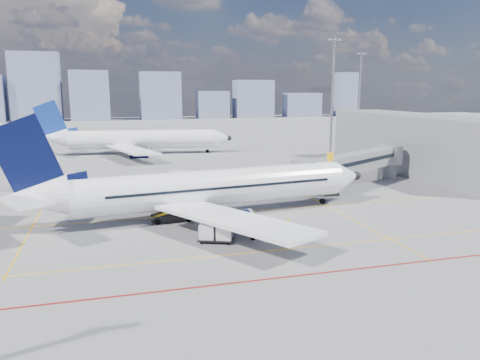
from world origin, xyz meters
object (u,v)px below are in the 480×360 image
(main_aircraft, at_px, (201,189))
(second_aircraft, at_px, (135,140))
(cargo_dolly, at_px, (216,232))
(belt_loader, at_px, (174,215))
(ramp_worker, at_px, (289,228))
(baggage_tug, at_px, (259,231))

(main_aircraft, bearing_deg, second_aircraft, 87.38)
(cargo_dolly, xyz_separation_m, belt_loader, (-2.86, 8.29, -0.31))
(main_aircraft, bearing_deg, ramp_worker, -60.89)
(cargo_dolly, bearing_deg, belt_loader, 130.94)
(belt_loader, bearing_deg, second_aircraft, 89.83)
(second_aircraft, relative_size, cargo_dolly, 12.05)
(baggage_tug, xyz_separation_m, cargo_dolly, (-4.33, -0.08, 0.27))
(second_aircraft, bearing_deg, cargo_dolly, -79.21)
(cargo_dolly, relative_size, belt_loader, 0.56)
(second_aircraft, relative_size, belt_loader, 6.76)
(cargo_dolly, height_order, ramp_worker, ramp_worker)
(baggage_tug, relative_size, cargo_dolly, 0.65)
(main_aircraft, height_order, baggage_tug, main_aircraft)
(belt_loader, distance_m, ramp_worker, 13.30)
(baggage_tug, distance_m, cargo_dolly, 4.34)
(belt_loader, height_order, ramp_worker, belt_loader)
(baggage_tug, height_order, ramp_worker, ramp_worker)
(main_aircraft, height_order, ramp_worker, main_aircraft)
(main_aircraft, xyz_separation_m, belt_loader, (-3.23, -0.90, -2.55))
(cargo_dolly, xyz_separation_m, ramp_worker, (7.26, -0.33, -0.07))
(cargo_dolly, bearing_deg, main_aircraft, 109.63)
(main_aircraft, xyz_separation_m, cargo_dolly, (-0.36, -9.20, -2.24))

